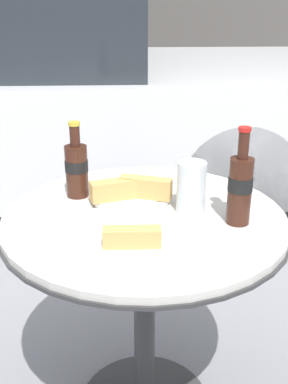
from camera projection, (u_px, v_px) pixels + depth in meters
name	position (u px, v px, depth m)	size (l,w,h in m)	color
bistro_table	(145.00, 261.00, 1.37)	(0.79, 0.79, 0.69)	#333333
cola_bottle_left	(77.00, 168.00, 1.40)	(0.07, 0.07, 0.22)	#3D1E14
cola_bottle_right	(240.00, 187.00, 1.23)	(0.06, 0.06, 0.26)	#3D1E14
drinking_glass	(191.00, 190.00, 1.31)	(0.08, 0.08, 0.14)	black
lunch_plate_near	(132.00, 246.00, 1.12)	(0.23, 0.23, 0.06)	white
lunch_plate_far	(131.00, 193.00, 1.38)	(0.24, 0.22, 0.07)	white
parked_car	(17.00, 95.00, 3.15)	(4.05, 1.83, 1.33)	silver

